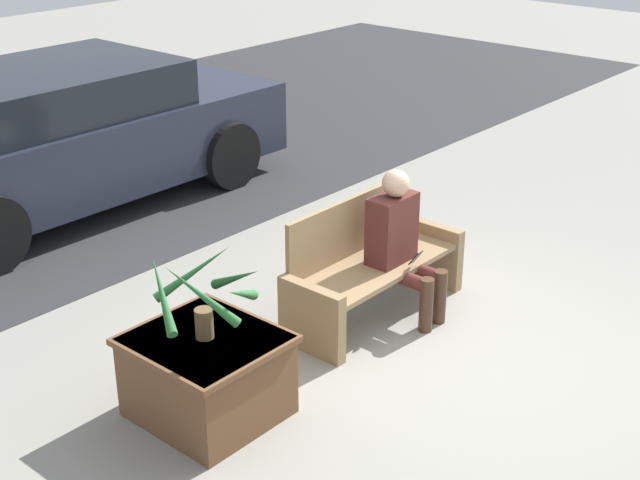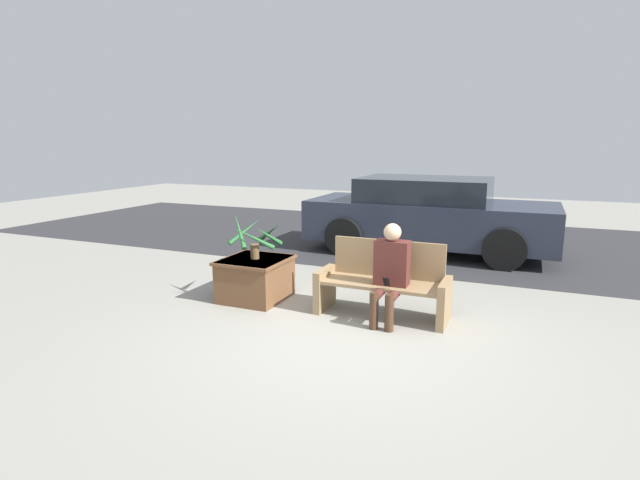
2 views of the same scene
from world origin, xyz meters
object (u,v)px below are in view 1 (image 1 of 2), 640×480
Objects in this scene: person_seated at (400,238)px; potted_plant at (207,293)px; bench at (370,265)px; parked_car at (62,136)px; planter_box at (207,373)px.

potted_plant reaches higher than person_seated.
potted_plant reaches higher than bench.
bench is 1.36× the size of person_seated.
person_seated reaches higher than bench.
potted_plant is (-1.87, 0.10, 0.23)m from person_seated.
person_seated is at bearing -85.47° from parked_car.
potted_plant is (-1.74, -0.09, 0.47)m from bench.
parked_car reaches higher than potted_plant.
bench is at bearing 2.93° from potted_plant.
potted_plant is 4.13m from parked_car.
planter_box is 0.20× the size of parked_car.
person_seated is at bearing -55.86° from bench.
planter_box is (-1.76, -0.08, -0.10)m from bench.
person_seated is 3.93m from parked_car.
bench is 3.75m from parked_car.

